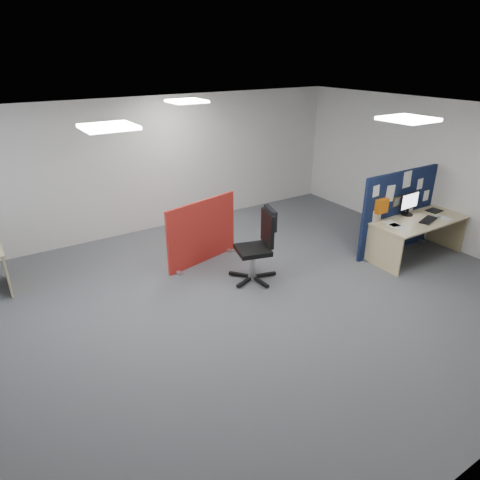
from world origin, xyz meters
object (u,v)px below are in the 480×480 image
main_desk (416,227)px  office_chair (260,241)px  monitor_main (409,203)px  red_divider (202,232)px  navy_divider (397,212)px

main_desk → office_chair: 2.99m
monitor_main → red_divider: bearing=152.2°
monitor_main → red_divider: (-3.37, 1.65, -0.40)m
main_desk → monitor_main: bearing=89.9°
main_desk → monitor_main: 0.46m
monitor_main → main_desk: bearing=-91.7°
main_desk → office_chair: size_ratio=1.53×
office_chair → red_divider: bearing=130.1°
monitor_main → office_chair: bearing=166.8°
red_divider → office_chair: office_chair is taller
main_desk → red_divider: bearing=150.9°
monitor_main → office_chair: 2.95m
main_desk → red_divider: red_divider is taller
navy_divider → main_desk: bearing=-71.1°
monitor_main → red_divider: 3.78m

